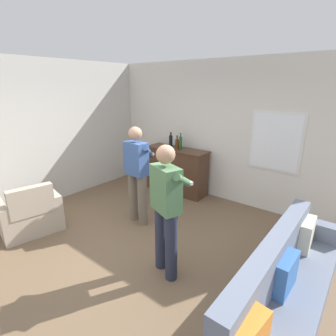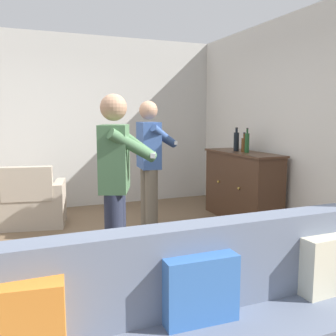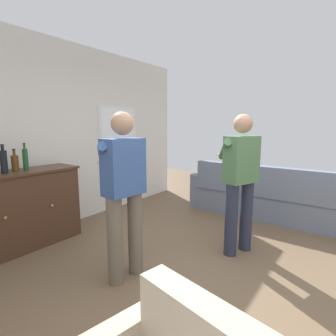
{
  "view_description": "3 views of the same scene",
  "coord_description": "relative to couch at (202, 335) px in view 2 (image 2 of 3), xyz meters",
  "views": [
    {
      "loc": [
        2.4,
        -2.15,
        2.31
      ],
      "look_at": [
        0.02,
        0.84,
        1.09
      ],
      "focal_mm": 28.0,
      "sensor_mm": 36.0,
      "label": 1
    },
    {
      "loc": [
        3.64,
        -0.7,
        1.5
      ],
      "look_at": [
        0.04,
        0.76,
        0.96
      ],
      "focal_mm": 40.0,
      "sensor_mm": 36.0,
      "label": 2
    },
    {
      "loc": [
        -2.35,
        -1.06,
        1.55
      ],
      "look_at": [
        -0.03,
        0.64,
        1.08
      ],
      "focal_mm": 28.0,
      "sensor_mm": 36.0,
      "label": 3
    }
  ],
  "objects": [
    {
      "name": "sideboard_cabinet",
      "position": [
        -2.91,
        2.15,
        0.15
      ],
      "size": [
        1.43,
        0.49,
        0.99
      ],
      "color": "#472D1E",
      "rests_on": "ground"
    },
    {
      "name": "ground",
      "position": [
        -2.01,
        -0.15,
        -0.35
      ],
      "size": [
        10.4,
        10.4,
        0.0
      ],
      "primitive_type": "plane",
      "color": "brown"
    },
    {
      "name": "bottle_wine_green",
      "position": [
        -3.06,
        2.13,
        0.79
      ],
      "size": [
        0.08,
        0.08,
        0.34
      ],
      "color": "black",
      "rests_on": "sideboard_cabinet"
    },
    {
      "name": "couch",
      "position": [
        0.0,
        0.0,
        0.0
      ],
      "size": [
        0.57,
        2.62,
        0.91
      ],
      "color": "slate",
      "rests_on": "ground"
    },
    {
      "name": "person_standing_left",
      "position": [
        -2.6,
        0.62,
        0.59
      ],
      "size": [
        0.56,
        0.49,
        1.68
      ],
      "color": "#6B6051",
      "rests_on": "ground"
    },
    {
      "name": "person_standing_right",
      "position": [
        -1.39,
        -0.1,
        0.59
      ],
      "size": [
        0.52,
        0.52,
        1.68
      ],
      "color": "#282D42",
      "rests_on": "ground"
    },
    {
      "name": "bottle_liquor_amber",
      "position": [
        -2.92,
        2.17,
        0.75
      ],
      "size": [
        0.08,
        0.08,
        0.28
      ],
      "color": "#593314",
      "rests_on": "sideboard_cabinet"
    },
    {
      "name": "armchair",
      "position": [
        -3.72,
        -0.71,
        -0.06
      ],
      "size": [
        0.8,
        0.99,
        0.85
      ],
      "color": "#B2A38E",
      "rests_on": "ground"
    },
    {
      "name": "wall_side_left",
      "position": [
        -4.67,
        -0.15,
        1.05
      ],
      "size": [
        0.12,
        5.2,
        2.8
      ],
      "primitive_type": "cube",
      "color": "beige",
      "rests_on": "ground"
    },
    {
      "name": "bottle_spirits_clear",
      "position": [
        -2.8,
        2.14,
        0.78
      ],
      "size": [
        0.06,
        0.06,
        0.35
      ],
      "color": "#1E4C23",
      "rests_on": "sideboard_cabinet"
    },
    {
      "name": "wall_back_with_window",
      "position": [
        -1.98,
        2.5,
        1.05
      ],
      "size": [
        5.2,
        0.15,
        2.8
      ],
      "color": "silver",
      "rests_on": "ground"
    }
  ]
}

